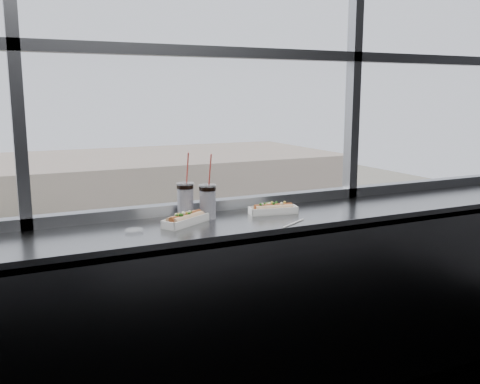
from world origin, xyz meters
name	(u,v)px	position (x,y,z in m)	size (l,w,h in m)	color
wall_back_lower	(211,299)	(0.00, 1.50, 0.55)	(6.00, 6.00, 0.00)	black
counter	(229,226)	(0.00, 1.23, 1.07)	(6.00, 0.55, 0.06)	gray
counter_fascia	(250,335)	(0.00, 0.97, 0.55)	(6.00, 0.04, 1.04)	gray
hotdog_tray_left	(186,219)	(-0.24, 1.24, 1.13)	(0.29, 0.22, 0.07)	white
hotdog_tray_right	(273,209)	(0.29, 1.27, 1.13)	(0.29, 0.14, 0.07)	white
soda_cup_left	(185,198)	(-0.18, 1.41, 1.20)	(0.10, 0.10, 0.36)	white
soda_cup_right	(208,200)	(-0.09, 1.32, 1.20)	(0.10, 0.10, 0.36)	white
loose_straw	(293,223)	(0.27, 1.01, 1.10)	(0.01, 0.01, 0.22)	white
wrapper	(134,230)	(-0.53, 1.20, 1.11)	(0.10, 0.07, 0.02)	silver
plaza_ground	(9,251)	(0.00, 45.00, -11.00)	(120.00, 120.00, 0.00)	gray
far_sidewalk	(23,323)	(0.00, 29.50, -10.98)	(80.00, 6.00, 0.04)	gray
far_building	(9,218)	(0.00, 39.50, -7.00)	(50.00, 14.00, 8.00)	tan
car_far_b	(40,331)	(0.63, 25.50, -9.92)	(6.12, 2.55, 2.04)	#B73357
car_far_c	(236,297)	(11.43, 25.50, -9.94)	(5.98, 2.49, 1.99)	#F0F5C2
car_near_e	(362,343)	(14.34, 17.50, -9.90)	(6.22, 2.59, 2.07)	#455991
pedestrian_d	(177,276)	(9.42, 30.15, -9.87)	(0.97, 0.73, 2.18)	#66605B
pedestrian_c	(104,292)	(4.63, 29.76, -10.00)	(0.86, 0.64, 1.93)	#66605B
tree_center	(20,257)	(0.14, 29.50, -7.10)	(3.68, 3.68, 5.75)	#47382B
tree_right	(181,241)	(9.52, 29.50, -7.36)	(3.44, 3.44, 5.37)	#47382B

